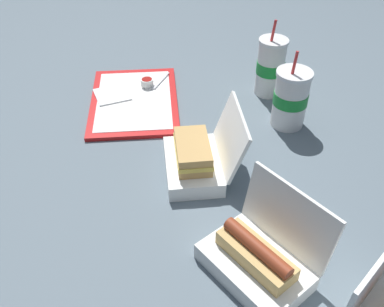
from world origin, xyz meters
TOP-DOWN VIEW (x-y plane):
  - ground_plane at (0.00, 0.00)m, footprint 3.20×3.20m
  - food_tray at (-0.32, -0.18)m, footprint 0.38×0.27m
  - ketchup_cup at (-0.40, -0.14)m, footprint 0.04×0.04m
  - napkin_stack at (-0.35, -0.24)m, footprint 0.13×0.13m
  - plastic_fork at (-0.43, -0.10)m, footprint 0.10×0.06m
  - clamshell_hotdog_right at (0.30, 0.09)m, footprint 0.26×0.25m
  - clamshell_sandwich_back at (-0.00, -0.01)m, footprint 0.21×0.19m
  - soda_cup_back at (-0.19, 0.26)m, footprint 0.10×0.10m
  - soda_cup_left at (-0.36, 0.24)m, footprint 0.09×0.09m

SIDE VIEW (x-z plane):
  - ground_plane at x=0.00m, z-range 0.00..0.00m
  - food_tray at x=-0.32m, z-range 0.00..0.01m
  - napkin_stack at x=-0.35m, z-range 0.01..0.02m
  - plastic_fork at x=-0.43m, z-range 0.01..0.02m
  - ketchup_cup at x=-0.40m, z-range 0.01..0.04m
  - clamshell_hotdog_right at x=0.30m, z-range -0.04..0.13m
  - clamshell_sandwich_back at x=0.00m, z-range -0.04..0.13m
  - soda_cup_back at x=-0.19m, z-range -0.03..0.20m
  - soda_cup_left at x=-0.36m, z-range -0.03..0.21m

